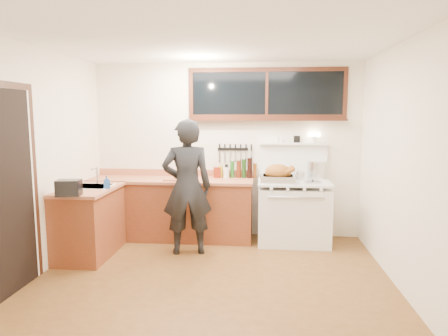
# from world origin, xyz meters

# --- Properties ---
(ground_plane) EXTENTS (4.00, 3.50, 0.02)m
(ground_plane) POSITION_xyz_m (0.00, 0.00, -0.01)
(ground_plane) COLOR brown
(room_shell) EXTENTS (4.10, 3.60, 2.65)m
(room_shell) POSITION_xyz_m (0.00, 0.00, 1.65)
(room_shell) COLOR white
(room_shell) RESTS_ON ground
(counter_back) EXTENTS (2.44, 0.64, 1.00)m
(counter_back) POSITION_xyz_m (-0.80, 1.45, 0.45)
(counter_back) COLOR maroon
(counter_back) RESTS_ON ground
(counter_left) EXTENTS (0.64, 1.09, 0.90)m
(counter_left) POSITION_xyz_m (-1.70, 0.62, 0.45)
(counter_left) COLOR maroon
(counter_left) RESTS_ON ground
(sink_unit) EXTENTS (0.50, 0.45, 0.37)m
(sink_unit) POSITION_xyz_m (-1.68, 0.70, 0.85)
(sink_unit) COLOR white
(sink_unit) RESTS_ON counter_left
(vintage_stove) EXTENTS (1.02, 0.74, 1.58)m
(vintage_stove) POSITION_xyz_m (1.00, 1.41, 0.47)
(vintage_stove) COLOR white
(vintage_stove) RESTS_ON ground
(back_window) EXTENTS (2.32, 0.13, 0.77)m
(back_window) POSITION_xyz_m (0.60, 1.72, 2.06)
(back_window) COLOR black
(back_window) RESTS_ON room_shell
(left_doorway) EXTENTS (0.02, 1.04, 2.17)m
(left_doorway) POSITION_xyz_m (-1.99, -0.55, 1.09)
(left_doorway) COLOR black
(left_doorway) RESTS_ON ground
(knife_strip) EXTENTS (0.52, 0.03, 0.28)m
(knife_strip) POSITION_xyz_m (0.12, 1.73, 1.31)
(knife_strip) COLOR black
(knife_strip) RESTS_ON room_shell
(man) EXTENTS (0.73, 0.56, 1.79)m
(man) POSITION_xyz_m (-0.44, 0.83, 0.89)
(man) COLOR black
(man) RESTS_ON ground
(soap_bottle) EXTENTS (0.10, 0.10, 0.17)m
(soap_bottle) POSITION_xyz_m (-1.43, 0.59, 0.98)
(soap_bottle) COLOR #204FA2
(soap_bottle) RESTS_ON counter_left
(toaster) EXTENTS (0.30, 0.23, 0.19)m
(toaster) POSITION_xyz_m (-1.70, 0.12, 0.99)
(toaster) COLOR black
(toaster) RESTS_ON counter_left
(cutting_board) EXTENTS (0.45, 0.37, 0.14)m
(cutting_board) POSITION_xyz_m (-0.63, 1.35, 0.95)
(cutting_board) COLOR #B16746
(cutting_board) RESTS_ON counter_back
(roast_turkey) EXTENTS (0.51, 0.37, 0.26)m
(roast_turkey) POSITION_xyz_m (0.77, 1.27, 1.00)
(roast_turkey) COLOR silver
(roast_turkey) RESTS_ON vintage_stove
(stockpot) EXTENTS (0.32, 0.32, 0.25)m
(stockpot) POSITION_xyz_m (1.35, 1.70, 1.03)
(stockpot) COLOR silver
(stockpot) RESTS_ON vintage_stove
(saucepan) EXTENTS (0.16, 0.28, 0.12)m
(saucepan) POSITION_xyz_m (1.08, 1.56, 0.96)
(saucepan) COLOR silver
(saucepan) RESTS_ON vintage_stove
(pot_lid) EXTENTS (0.25, 0.25, 0.04)m
(pot_lid) POSITION_xyz_m (1.25, 1.29, 0.91)
(pot_lid) COLOR silver
(pot_lid) RESTS_ON vintage_stove
(coffee_tin) EXTENTS (0.11, 0.09, 0.16)m
(coffee_tin) POSITION_xyz_m (-0.12, 1.61, 0.98)
(coffee_tin) COLOR maroon
(coffee_tin) RESTS_ON counter_back
(pitcher) EXTENTS (0.09, 0.09, 0.16)m
(pitcher) POSITION_xyz_m (0.02, 1.56, 0.98)
(pitcher) COLOR white
(pitcher) RESTS_ON counter_back
(bottle_cluster) EXTENTS (0.57, 0.07, 0.30)m
(bottle_cluster) POSITION_xyz_m (0.22, 1.63, 1.03)
(bottle_cluster) COLOR black
(bottle_cluster) RESTS_ON counter_back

